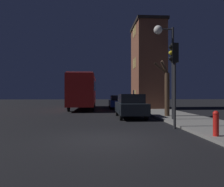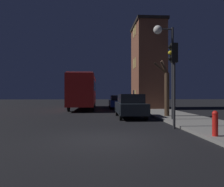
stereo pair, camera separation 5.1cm
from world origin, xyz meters
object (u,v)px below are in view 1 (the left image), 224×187
at_px(bare_tree, 166,88).
at_px(car_near_lane, 130,106).
at_px(car_mid_lane, 118,102).
at_px(fire_hydrant, 216,123).
at_px(bus, 84,89).
at_px(streetlamp, 165,48).
at_px(traffic_light, 174,67).

xyz_separation_m(bare_tree, car_near_lane, (-2.49, 0.02, -1.23)).
distance_m(car_near_lane, car_mid_lane, 9.49).
bearing_deg(fire_hydrant, bus, 109.50).
relative_size(bare_tree, bus, 0.37).
xyz_separation_m(bare_tree, fire_hydrant, (-0.48, -7.27, -1.47)).
xyz_separation_m(streetlamp, bus, (-5.59, 11.22, -2.22)).
relative_size(traffic_light, car_near_lane, 0.87).
height_order(car_near_lane, fire_hydrant, car_near_lane).
distance_m(traffic_light, bus, 15.00).
height_order(streetlamp, bus, streetlamp).
bearing_deg(car_mid_lane, streetlamp, -81.23).
relative_size(car_near_lane, fire_hydrant, 5.05).
bearing_deg(car_mid_lane, bare_tree, -75.23).
xyz_separation_m(car_near_lane, fire_hydrant, (2.01, -7.28, -0.24)).
relative_size(traffic_light, bus, 0.37).
distance_m(bare_tree, car_mid_lane, 9.92).
bearing_deg(car_near_lane, bare_tree, -0.36).
relative_size(bare_tree, car_mid_lane, 0.88).
relative_size(streetlamp, traffic_light, 1.40).
relative_size(traffic_light, bare_tree, 0.99).
xyz_separation_m(traffic_light, car_mid_lane, (-1.35, 14.37, -2.10)).
bearing_deg(streetlamp, fire_hydrant, -87.30).
bearing_deg(fire_hydrant, car_near_lane, 105.43).
height_order(bare_tree, car_mid_lane, bare_tree).
height_order(bus, fire_hydrant, bus).
height_order(traffic_light, car_near_lane, traffic_light).
distance_m(streetlamp, fire_hydrant, 6.46).
distance_m(traffic_light, car_mid_lane, 14.58).
distance_m(streetlamp, car_near_lane, 4.43).
bearing_deg(bare_tree, traffic_light, -103.42).
relative_size(traffic_light, fire_hydrant, 4.41).
xyz_separation_m(streetlamp, fire_hydrant, (0.25, -5.25, -3.75)).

